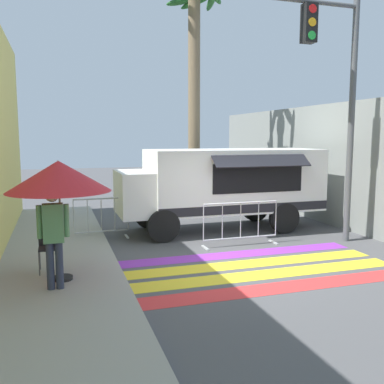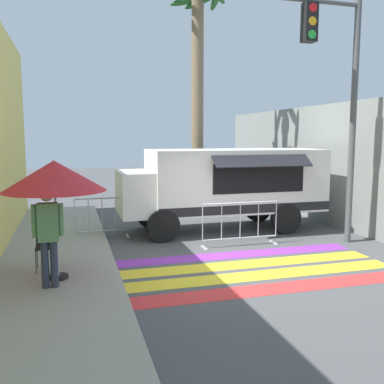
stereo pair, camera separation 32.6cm
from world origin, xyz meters
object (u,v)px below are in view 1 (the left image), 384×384
at_px(vendor_person, 53,232).
at_px(food_truck, 219,183).
at_px(traffic_signal_pole, 328,73).
at_px(barricade_front, 241,224).
at_px(palm_tree, 194,64).
at_px(folding_chair, 50,243).
at_px(barricade_side, 102,219).
at_px(patio_umbrella, 59,177).

bearing_deg(vendor_person, food_truck, 42.91).
bearing_deg(traffic_signal_pole, barricade_front, 169.44).
relative_size(traffic_signal_pole, palm_tree, 0.81).
bearing_deg(folding_chair, barricade_side, 87.26).
distance_m(food_truck, traffic_signal_pole, 4.16).
height_order(food_truck, traffic_signal_pole, traffic_signal_pole).
relative_size(traffic_signal_pole, patio_umbrella, 2.93).
height_order(food_truck, folding_chair, food_truck).
bearing_deg(folding_chair, barricade_front, 34.63).
bearing_deg(patio_umbrella, barricade_front, 21.77).
xyz_separation_m(vendor_person, palm_tree, (4.68, 6.75, 4.06)).
bearing_deg(barricade_front, vendor_person, -153.84).
distance_m(folding_chair, palm_tree, 8.65).
xyz_separation_m(patio_umbrella, barricade_front, (4.32, 1.73, -1.47)).
height_order(patio_umbrella, folding_chair, patio_umbrella).
height_order(folding_chair, barricade_side, barricade_side).
bearing_deg(food_truck, traffic_signal_pole, -48.41).
distance_m(patio_umbrella, palm_tree, 8.39).
height_order(patio_umbrella, barricade_side, patio_umbrella).
relative_size(food_truck, traffic_signal_pole, 0.92).
height_order(food_truck, patio_umbrella, food_truck).
xyz_separation_m(vendor_person, barricade_front, (4.45, 2.18, -0.57)).
relative_size(folding_chair, vendor_person, 0.53).
height_order(traffic_signal_pole, folding_chair, traffic_signal_pole).
relative_size(food_truck, patio_umbrella, 2.70).
bearing_deg(folding_chair, vendor_person, -63.89).
relative_size(traffic_signal_pole, barricade_front, 3.21).
bearing_deg(traffic_signal_pole, folding_chair, -174.20).
xyz_separation_m(folding_chair, vendor_person, (0.09, -1.11, 0.44)).
relative_size(patio_umbrella, vendor_person, 1.25).
xyz_separation_m(barricade_front, palm_tree, (0.24, 4.56, 4.63)).
xyz_separation_m(patio_umbrella, vendor_person, (-0.12, -0.46, -0.90)).
height_order(barricade_front, barricade_side, same).
height_order(traffic_signal_pole, barricade_side, traffic_signal_pole).
relative_size(food_truck, vendor_person, 3.37).
relative_size(folding_chair, palm_tree, 0.12).
distance_m(patio_umbrella, barricade_front, 4.88).
distance_m(patio_umbrella, barricade_side, 3.97).
xyz_separation_m(traffic_signal_pole, barricade_side, (-5.37, 2.19, -3.76)).
relative_size(vendor_person, barricade_front, 0.87).
xyz_separation_m(traffic_signal_pole, palm_tree, (-1.88, 4.96, 0.88)).
height_order(food_truck, barricade_front, food_truck).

